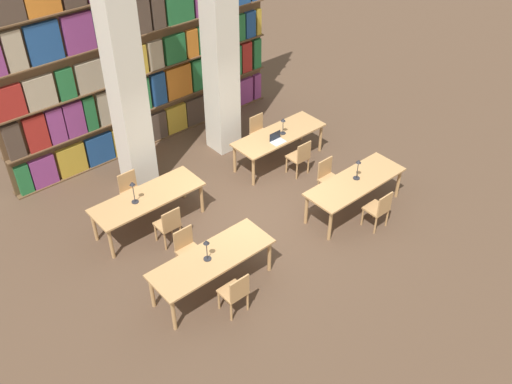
% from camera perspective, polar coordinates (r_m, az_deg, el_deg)
% --- Properties ---
extents(ground_plane, '(40.00, 40.00, 0.00)m').
position_cam_1_polar(ground_plane, '(11.93, -0.36, -2.31)').
color(ground_plane, '#4C3828').
extents(bookshelf_bank, '(7.02, 0.35, 5.50)m').
position_cam_1_polar(bookshelf_bank, '(13.25, -11.52, 15.07)').
color(bookshelf_bank, brown).
rests_on(bookshelf_bank, ground_plane).
extents(pillar_left, '(0.61, 0.61, 6.00)m').
position_cam_1_polar(pillar_left, '(11.55, -13.27, 12.85)').
color(pillar_left, beige).
rests_on(pillar_left, ground_plane).
extents(pillar_center, '(0.61, 0.61, 6.00)m').
position_cam_1_polar(pillar_center, '(12.70, -3.70, 16.06)').
color(pillar_center, beige).
rests_on(pillar_center, ground_plane).
extents(reading_table_0, '(2.27, 0.82, 0.75)m').
position_cam_1_polar(reading_table_0, '(10.01, -4.44, -6.85)').
color(reading_table_0, tan).
rests_on(reading_table_0, ground_plane).
extents(chair_0, '(0.42, 0.40, 0.88)m').
position_cam_1_polar(chair_0, '(9.75, -2.09, -9.99)').
color(chair_0, tan).
rests_on(chair_0, ground_plane).
extents(chair_1, '(0.42, 0.40, 0.88)m').
position_cam_1_polar(chair_1, '(10.55, -6.85, -5.68)').
color(chair_1, tan).
rests_on(chair_1, ground_plane).
extents(desk_lamp_0, '(0.14, 0.14, 0.44)m').
position_cam_1_polar(desk_lamp_0, '(9.73, -4.97, -5.47)').
color(desk_lamp_0, '#232328').
rests_on(desk_lamp_0, reading_table_0).
extents(reading_table_1, '(2.27, 0.82, 0.75)m').
position_cam_1_polar(reading_table_1, '(11.84, 9.89, 0.81)').
color(reading_table_1, tan).
rests_on(reading_table_1, ground_plane).
extents(chair_2, '(0.42, 0.40, 0.88)m').
position_cam_1_polar(chair_2, '(11.61, 12.19, -1.64)').
color(chair_2, tan).
rests_on(chair_2, ground_plane).
extents(chair_3, '(0.42, 0.40, 0.88)m').
position_cam_1_polar(chair_3, '(12.27, 7.24, 1.46)').
color(chair_3, tan).
rests_on(chair_3, ground_plane).
extents(desk_lamp_1, '(0.14, 0.14, 0.46)m').
position_cam_1_polar(desk_lamp_1, '(11.68, 10.16, 2.57)').
color(desk_lamp_1, '#232328').
rests_on(desk_lamp_1, reading_table_1).
extents(reading_table_2, '(2.27, 0.82, 0.75)m').
position_cam_1_polar(reading_table_2, '(11.46, -10.77, -0.74)').
color(reading_table_2, tan).
rests_on(reading_table_2, ground_plane).
extents(chair_4, '(0.42, 0.40, 0.88)m').
position_cam_1_polar(chair_4, '(11.11, -8.72, -3.22)').
color(chair_4, tan).
rests_on(chair_4, ground_plane).
extents(chair_5, '(0.42, 0.40, 0.88)m').
position_cam_1_polar(chair_5, '(12.08, -12.36, 0.10)').
color(chair_5, tan).
rests_on(chair_5, ground_plane).
extents(desk_lamp_2, '(0.14, 0.14, 0.49)m').
position_cam_1_polar(desk_lamp_2, '(11.11, -12.20, 0.33)').
color(desk_lamp_2, '#232328').
rests_on(desk_lamp_2, reading_table_2).
extents(reading_table_3, '(2.27, 0.82, 0.75)m').
position_cam_1_polar(reading_table_3, '(13.15, 2.32, 5.55)').
color(reading_table_3, tan).
rests_on(reading_table_3, ground_plane).
extents(chair_6, '(0.42, 0.40, 0.88)m').
position_cam_1_polar(chair_6, '(12.85, 4.41, 3.55)').
color(chair_6, tan).
rests_on(chair_6, ground_plane).
extents(chair_7, '(0.42, 0.40, 0.88)m').
position_cam_1_polar(chair_7, '(13.70, 0.35, 6.04)').
color(chair_7, tan).
rests_on(chair_7, ground_plane).
extents(desk_lamp_3, '(0.14, 0.14, 0.40)m').
position_cam_1_polar(desk_lamp_3, '(12.99, 2.72, 6.86)').
color(desk_lamp_3, '#232328').
rests_on(desk_lamp_3, reading_table_3).
extents(laptop, '(0.32, 0.22, 0.21)m').
position_cam_1_polar(laptop, '(12.81, 2.13, 5.21)').
color(laptop, silver).
rests_on(laptop, reading_table_3).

